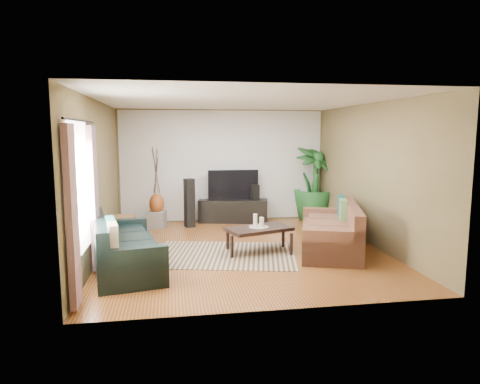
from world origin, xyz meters
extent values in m
plane|color=#975427|center=(0.00, 0.00, 0.00)|extent=(5.50, 5.50, 0.00)
plane|color=white|center=(0.00, 0.00, 2.70)|extent=(5.50, 5.50, 0.00)
plane|color=brown|center=(0.00, 2.75, 1.35)|extent=(5.00, 0.00, 5.00)
plane|color=brown|center=(0.00, -2.75, 1.35)|extent=(5.00, 0.00, 5.00)
plane|color=brown|center=(-2.50, 0.00, 1.35)|extent=(0.00, 5.50, 5.50)
plane|color=brown|center=(2.50, 0.00, 1.35)|extent=(0.00, 5.50, 5.50)
plane|color=white|center=(0.00, 2.74, 1.35)|extent=(4.90, 0.00, 4.90)
plane|color=white|center=(-2.48, -1.60, 1.40)|extent=(0.00, 1.80, 1.80)
cube|color=gray|center=(-2.43, -2.35, 1.15)|extent=(0.08, 0.35, 2.20)
cube|color=gray|center=(-2.43, -0.85, 1.15)|extent=(0.08, 0.35, 2.20)
cylinder|color=black|center=(-2.43, -1.60, 2.30)|extent=(0.03, 1.90, 0.03)
cube|color=black|center=(-2.00, -0.80, 0.42)|extent=(1.36, 2.35, 0.85)
cube|color=brown|center=(1.59, -0.26, 0.42)|extent=(1.61, 2.39, 0.85)
cube|color=tan|center=(-0.35, -0.29, 0.01)|extent=(2.79, 2.23, 0.01)
cube|color=black|center=(0.27, -0.24, 0.23)|extent=(1.27, 0.96, 0.46)
cylinder|color=#979691|center=(0.27, -0.24, 0.47)|extent=(0.35, 0.35, 0.02)
cylinder|color=white|center=(0.21, -0.21, 0.59)|extent=(0.07, 0.07, 0.23)
cylinder|color=beige|center=(0.31, -0.28, 0.57)|extent=(0.07, 0.07, 0.18)
cylinder|color=white|center=(0.34, -0.18, 0.55)|extent=(0.07, 0.07, 0.14)
cube|color=black|center=(0.21, 2.50, 0.28)|extent=(1.72, 0.84, 0.55)
cube|color=black|center=(0.21, 2.50, 0.91)|extent=(1.21, 0.07, 0.72)
cube|color=black|center=(-0.86, 2.12, 0.55)|extent=(0.26, 0.27, 1.11)
cube|color=black|center=(0.72, 2.37, 0.46)|extent=(0.20, 0.22, 0.92)
imported|color=#1B511F|center=(2.23, 2.50, 0.91)|extent=(1.30, 1.30, 1.82)
cylinder|color=black|center=(2.23, 2.50, 0.13)|extent=(0.34, 0.34, 0.26)
cube|color=gray|center=(-1.60, 2.19, 0.19)|extent=(0.44, 0.44, 0.37)
ellipsoid|color=brown|center=(-1.60, 2.19, 0.54)|extent=(0.34, 0.34, 0.48)
cube|color=brown|center=(-2.25, 0.81, 0.27)|extent=(0.55, 0.55, 0.53)
camera|label=1|loc=(-1.26, -7.57, 2.13)|focal=32.00mm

